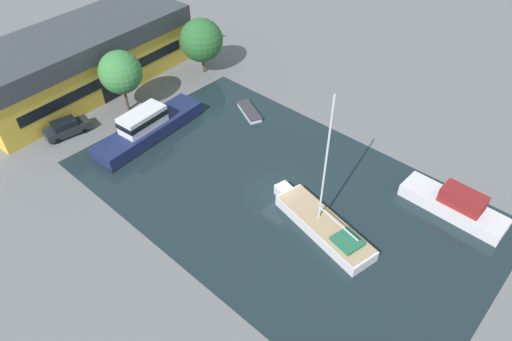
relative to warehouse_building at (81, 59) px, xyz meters
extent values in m
plane|color=slate|center=(1.36, -28.84, -3.50)|extent=(440.00, 440.00, 0.00)
cube|color=#19282D|center=(1.36, -28.84, -3.50)|extent=(22.40, 36.91, 0.01)
cube|color=gold|center=(0.00, 0.00, -1.10)|extent=(26.43, 11.65, 4.81)
cube|color=#383D42|center=(0.00, 0.00, 2.36)|extent=(27.23, 12.00, 2.11)
cube|color=black|center=(0.39, -4.80, -1.82)|extent=(2.40, 0.25, 3.37)
cube|color=black|center=(0.39, -4.79, -0.86)|extent=(21.81, 1.81, 1.20)
cylinder|color=brown|center=(0.26, -7.82, -2.03)|extent=(0.31, 0.31, 2.94)
sphere|color=#387A3D|center=(0.26, -7.82, 1.15)|extent=(4.57, 4.57, 4.57)
cylinder|color=brown|center=(11.73, -7.76, -2.35)|extent=(0.29, 0.29, 2.30)
sphere|color=#28602D|center=(11.73, -7.76, 0.73)|extent=(5.16, 5.16, 5.16)
cube|color=#1E2328|center=(-6.64, -7.10, -2.80)|extent=(4.73, 2.48, 0.84)
cube|color=black|center=(-6.82, -7.07, -2.09)|extent=(2.56, 1.93, 0.59)
cube|color=black|center=(-5.66, -7.26, -2.12)|extent=(0.27, 1.42, 0.48)
cylinder|color=black|center=(-5.14, -6.53, -3.20)|extent=(0.62, 0.29, 0.60)
cylinder|color=black|center=(-5.39, -8.11, -3.20)|extent=(0.62, 0.29, 0.60)
cylinder|color=black|center=(-7.90, -6.09, -3.20)|extent=(0.62, 0.29, 0.60)
cylinder|color=black|center=(-8.15, -7.66, -3.20)|extent=(0.62, 0.29, 0.60)
cube|color=silver|center=(0.35, -34.44, -3.01)|extent=(4.58, 9.74, 0.98)
cube|color=silver|center=(1.45, -29.26, -3.01)|extent=(1.43, 1.42, 0.98)
cube|color=tan|center=(0.35, -34.44, -2.48)|extent=(4.39, 9.35, 0.08)
cylinder|color=silver|center=(0.50, -33.75, 3.33)|extent=(0.16, 0.16, 11.54)
cylinder|color=silver|center=(0.06, -35.82, -1.34)|extent=(0.99, 4.16, 0.12)
cube|color=#236647|center=(-0.18, -36.97, -2.29)|extent=(2.27, 2.41, 0.30)
cube|color=#19234C|center=(-1.04, -13.50, -2.79)|extent=(12.80, 4.27, 1.42)
cube|color=black|center=(-1.04, -13.50, -3.36)|extent=(12.94, 4.34, 0.18)
cube|color=silver|center=(-1.67, -13.56, -1.19)|extent=(4.96, 2.68, 1.76)
cube|color=black|center=(-1.67, -13.56, -1.02)|extent=(5.06, 2.75, 0.56)
cube|color=silver|center=(8.75, -18.32, -3.27)|extent=(2.91, 4.21, 0.45)
cube|color=#333338|center=(8.75, -18.32, -3.00)|extent=(3.05, 4.39, 0.08)
cube|color=silver|center=(9.51, -41.18, -2.93)|extent=(2.81, 8.85, 1.14)
cube|color=maroon|center=(9.50, -41.70, -1.67)|extent=(1.92, 3.55, 1.37)
camera|label=1|loc=(-21.73, -47.13, 24.74)|focal=32.00mm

